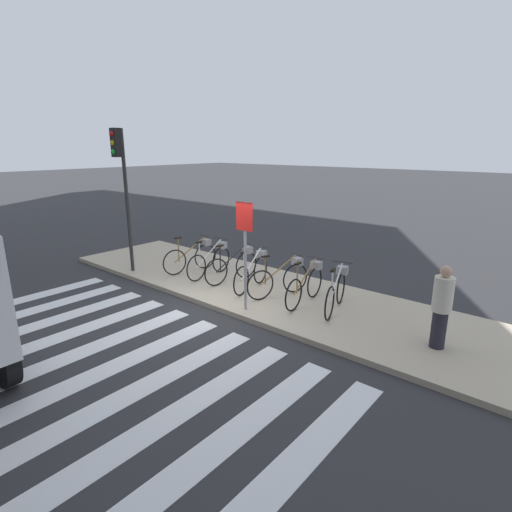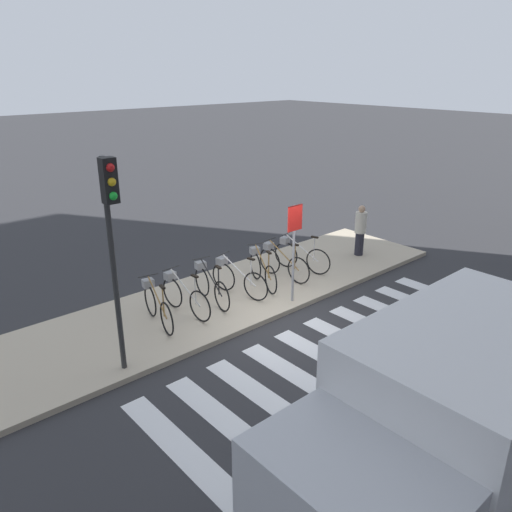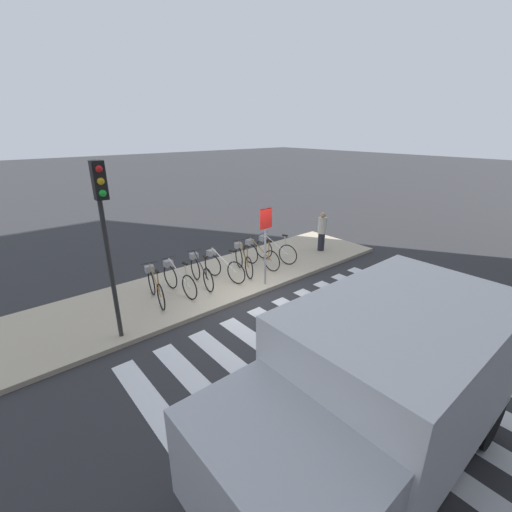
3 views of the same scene
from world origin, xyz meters
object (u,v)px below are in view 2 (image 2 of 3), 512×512
object	(u,v)px
parked_bicycle_2	(210,284)
truck	(449,414)
parked_bicycle_6	(299,254)
traffic_light	(112,225)
pedestrian	(360,229)
parked_bicycle_1	(183,294)
parked_bicycle_3	(236,277)
parked_bicycle_4	(262,268)
sign_post	(294,237)
parked_bicycle_5	(281,261)
parked_bicycle_0	(156,304)

from	to	relation	value
parked_bicycle_2	truck	size ratio (longest dim) A/B	0.36
parked_bicycle_2	parked_bicycle_6	distance (m)	3.07
parked_bicycle_2	traffic_light	distance (m)	3.99
parked_bicycle_6	pedestrian	bearing A→B (deg)	-8.77
parked_bicycle_1	parked_bicycle_3	size ratio (longest dim) A/B	1.02
parked_bicycle_4	sign_post	xyz separation A→B (m)	(-0.08, -1.22, 1.17)
parked_bicycle_2	parked_bicycle_5	world-z (taller)	same
parked_bicycle_6	parked_bicycle_2	bearing A→B (deg)	-179.92
parked_bicycle_5	truck	size ratio (longest dim) A/B	0.36
parked_bicycle_6	pedestrian	size ratio (longest dim) A/B	1.11
parked_bicycle_0	parked_bicycle_4	distance (m)	3.14
parked_bicycle_0	sign_post	xyz separation A→B (m)	(3.05, -1.18, 1.17)
traffic_light	pedestrian	bearing A→B (deg)	6.84
parked_bicycle_5	sign_post	xyz separation A→B (m)	(-0.80, -1.23, 1.17)
parked_bicycle_3	sign_post	bearing A→B (deg)	-56.49
parked_bicycle_1	truck	distance (m)	6.71
parked_bicycle_1	sign_post	world-z (taller)	sign_post
parked_bicycle_1	sign_post	size ratio (longest dim) A/B	0.73
parked_bicycle_4	traffic_light	xyz separation A→B (m)	(-4.53, -1.27, 2.38)
parked_bicycle_4	pedestrian	world-z (taller)	pedestrian
parked_bicycle_2	parked_bicycle_1	bearing A→B (deg)	-174.81
pedestrian	parked_bicycle_5	bearing A→B (deg)	174.57
parked_bicycle_0	parked_bicycle_3	xyz separation A→B (m)	(2.27, 0.01, 0.00)
parked_bicycle_1	parked_bicycle_3	xyz separation A→B (m)	(1.55, -0.03, 0.00)
parked_bicycle_5	sign_post	distance (m)	1.87
parked_bicycle_6	truck	world-z (taller)	truck
traffic_light	parked_bicycle_1	bearing A→B (deg)	30.72
pedestrian	parked_bicycle_6	bearing A→B (deg)	171.23
parked_bicycle_0	parked_bicycle_1	world-z (taller)	same
parked_bicycle_2	traffic_light	size ratio (longest dim) A/B	0.44
parked_bicycle_2	parked_bicycle_4	bearing A→B (deg)	-2.24
parked_bicycle_2	parked_bicycle_0	bearing A→B (deg)	-175.88
parked_bicycle_2	parked_bicycle_6	bearing A→B (deg)	0.08
truck	parked_bicycle_1	bearing A→B (deg)	86.23
parked_bicycle_0	pedestrian	bearing A→B (deg)	-1.94
truck	parked_bicycle_4	bearing A→B (deg)	66.79
truck	parked_bicycle_0	bearing A→B (deg)	92.45
parked_bicycle_1	parked_bicycle_2	bearing A→B (deg)	5.19
parked_bicycle_1	parked_bicycle_2	world-z (taller)	same
parked_bicycle_6	truck	bearing A→B (deg)	-122.69
parked_bicycle_2	parked_bicycle_4	size ratio (longest dim) A/B	1.04
parked_bicycle_1	parked_bicycle_5	world-z (taller)	same
parked_bicycle_2	pedestrian	size ratio (longest dim) A/B	1.13
parked_bicycle_0	parked_bicycle_3	size ratio (longest dim) A/B	1.00
parked_bicycle_4	parked_bicycle_3	bearing A→B (deg)	-177.61
parked_bicycle_0	parked_bicycle_2	size ratio (longest dim) A/B	1.00
pedestrian	parked_bicycle_0	bearing A→B (deg)	178.06
parked_bicycle_2	truck	distance (m)	6.88
truck	sign_post	xyz separation A→B (m)	(2.77, 5.43, 0.33)
parked_bicycle_2	parked_bicycle_6	world-z (taller)	same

